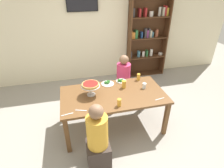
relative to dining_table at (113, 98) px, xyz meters
The scene contains 17 objects.
ground_plane 0.66m from the dining_table, ahead, with size 12.00×12.00×0.00m, color gray.
rear_partition 2.32m from the dining_table, 90.00° to the left, with size 8.00×0.12×2.80m, color beige.
dining_table is the anchor object (origin of this frame).
bookshelf 2.54m from the dining_table, 53.91° to the left, with size 1.10×0.30×2.21m.
television 2.54m from the dining_table, 96.64° to the left, with size 0.76×0.05×0.45m.
diner_far_right 0.89m from the dining_table, 61.13° to the left, with size 0.34×0.34×1.15m.
diner_near_left 0.93m from the dining_table, 117.98° to the right, with size 0.34×0.34×1.15m.
deep_dish_pizza_stand 0.48m from the dining_table, 169.94° to the left, with size 0.33×0.33×0.23m.
salad_plate_near_diner 0.39m from the dining_table, 93.65° to the left, with size 0.25×0.25×0.07m.
salad_plate_far_diner 0.49m from the dining_table, 57.64° to the left, with size 0.20×0.20×0.07m.
beer_glass_amber_tall 0.33m from the dining_table, 34.33° to the left, with size 0.08×0.08×0.14m, color gold.
beer_glass_amber_short 0.39m from the dining_table, 88.84° to the right, with size 0.07×0.07×0.13m, color gold.
beer_glass_amber_spare 0.75m from the dining_table, 32.03° to the left, with size 0.07×0.07×0.14m, color gold.
water_glass_clear_near 0.63m from the dining_table, ahead, with size 0.07×0.07×0.10m, color white.
cutlery_fork_near 0.70m from the dining_table, 150.88° to the right, with size 0.18×0.02×0.01m, color silver.
cutlery_knife_near 0.81m from the dining_table, 24.83° to the right, with size 0.18×0.02×0.01m, color silver.
cutlery_fork_far 0.91m from the dining_table, 154.76° to the right, with size 0.18×0.02×0.01m, color silver.
Camera 1 is at (-0.67, -2.64, 2.52)m, focal length 29.18 mm.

